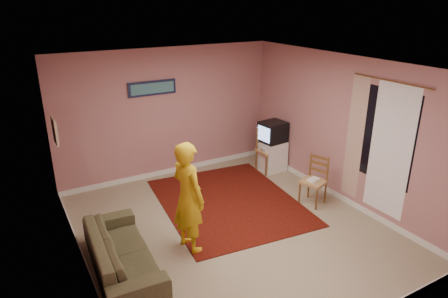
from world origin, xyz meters
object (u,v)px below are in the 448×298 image
tv_cabinet (272,156)px  sofa (122,252)px  person (188,197)px  crt_tv (273,132)px  chair_a (269,146)px  chair_b (314,176)px

tv_cabinet → sofa: 4.14m
person → sofa: bearing=79.3°
crt_tv → sofa: crt_tv is taller
chair_a → sofa: chair_a is taller
tv_cabinet → chair_b: (-0.26, -1.59, 0.21)m
tv_cabinet → person: bearing=-147.7°
chair_a → crt_tv: bearing=8.7°
crt_tv → chair_b: size_ratio=1.09×
sofa → crt_tv: bearing=-61.7°
tv_cabinet → crt_tv: size_ratio=1.18×
chair_b → chair_a: bearing=155.0°
crt_tv → chair_b: bearing=-104.8°
chair_a → tv_cabinet: bearing=8.5°
crt_tv → person: bearing=-153.3°
crt_tv → chair_b: crt_tv is taller
chair_a → chair_b: (-0.15, -1.57, -0.04)m
tv_cabinet → sofa: size_ratio=0.34×
chair_b → person: bearing=-106.2°
chair_b → sofa: bearing=-106.7°
tv_cabinet → chair_a: chair_a is taller
chair_a → chair_b: 1.58m
tv_cabinet → crt_tv: (-0.01, -0.00, 0.53)m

